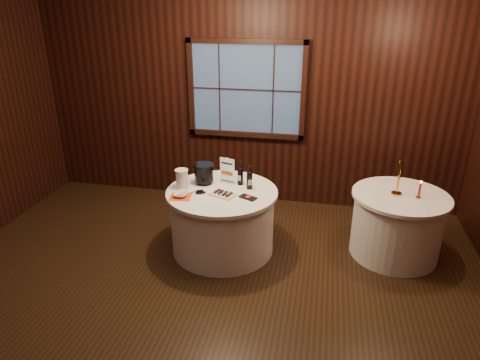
% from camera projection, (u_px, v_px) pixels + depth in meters
% --- Properties ---
extents(ground, '(6.00, 6.00, 0.00)m').
position_uv_depth(ground, '(200.00, 301.00, 4.29)').
color(ground, black).
rests_on(ground, ground).
extents(back_wall, '(6.00, 0.10, 3.00)m').
position_uv_depth(back_wall, '(246.00, 97.00, 5.93)').
color(back_wall, black).
rests_on(back_wall, ground).
extents(main_table, '(1.28, 1.28, 0.77)m').
position_uv_depth(main_table, '(222.00, 220.00, 5.04)').
color(main_table, white).
rests_on(main_table, ground).
extents(side_table, '(1.08, 1.08, 0.77)m').
position_uv_depth(side_table, '(397.00, 225.00, 4.94)').
color(side_table, white).
rests_on(side_table, ground).
extents(sign_stand, '(0.19, 0.14, 0.31)m').
position_uv_depth(sign_stand, '(228.00, 174.00, 5.08)').
color(sign_stand, '#B8B8C0').
rests_on(sign_stand, main_table).
extents(port_bottle_left, '(0.07, 0.08, 0.29)m').
position_uv_depth(port_bottle_left, '(240.00, 175.00, 5.01)').
color(port_bottle_left, black).
rests_on(port_bottle_left, main_table).
extents(port_bottle_right, '(0.07, 0.08, 0.28)m').
position_uv_depth(port_bottle_right, '(250.00, 179.00, 4.90)').
color(port_bottle_right, black).
rests_on(port_bottle_right, main_table).
extents(ice_bucket, '(0.24, 0.24, 0.24)m').
position_uv_depth(ice_bucket, '(204.00, 173.00, 5.04)').
color(ice_bucket, black).
rests_on(ice_bucket, main_table).
extents(chocolate_plate, '(0.33, 0.28, 0.04)m').
position_uv_depth(chocolate_plate, '(223.00, 194.00, 4.77)').
color(chocolate_plate, silver).
rests_on(chocolate_plate, main_table).
extents(chocolate_box, '(0.22, 0.17, 0.02)m').
position_uv_depth(chocolate_box, '(248.00, 197.00, 4.70)').
color(chocolate_box, black).
rests_on(chocolate_box, main_table).
extents(grape_bunch, '(0.18, 0.09, 0.04)m').
position_uv_depth(grape_bunch, '(200.00, 192.00, 4.80)').
color(grape_bunch, black).
rests_on(grape_bunch, main_table).
extents(glass_pitcher, '(0.20, 0.15, 0.22)m').
position_uv_depth(glass_pitcher, '(182.00, 178.00, 4.94)').
color(glass_pitcher, white).
rests_on(glass_pitcher, main_table).
extents(orange_napkin, '(0.26, 0.26, 0.00)m').
position_uv_depth(orange_napkin, '(181.00, 197.00, 4.74)').
color(orange_napkin, '#FF4815').
rests_on(orange_napkin, main_table).
extents(cracker_bowl, '(0.16, 0.16, 0.04)m').
position_uv_depth(cracker_bowl, '(181.00, 195.00, 4.73)').
color(cracker_bowl, silver).
rests_on(cracker_bowl, orange_napkin).
extents(brass_candlestick, '(0.12, 0.12, 0.41)m').
position_uv_depth(brass_candlestick, '(398.00, 182.00, 4.74)').
color(brass_candlestick, '#C5893D').
rests_on(brass_candlestick, side_table).
extents(red_candle, '(0.06, 0.06, 0.21)m').
position_uv_depth(red_candle, '(419.00, 191.00, 4.67)').
color(red_candle, '#C5893D').
rests_on(red_candle, side_table).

